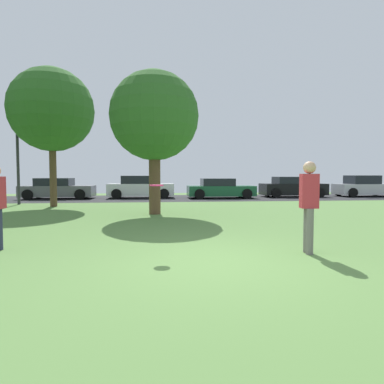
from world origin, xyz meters
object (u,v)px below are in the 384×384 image
frisbee_disc (157,185)px  parked_car_white (140,188)px  birch_tree_lone (154,117)px  oak_tree_center (52,110)px  person_thrower (309,202)px  parked_car_green (220,189)px  parked_car_silver (364,187)px  street_lamp_post (18,161)px  parked_car_black (292,187)px  parked_car_grey (58,189)px

frisbee_disc → parked_car_white: size_ratio=0.08×
birch_tree_lone → parked_car_white: 9.65m
oak_tree_center → person_thrower: bearing=-52.8°
frisbee_disc → parked_car_green: 15.41m
parked_car_green → parked_car_silver: 10.44m
person_thrower → parked_car_silver: size_ratio=0.44×
person_thrower → parked_car_white: size_ratio=0.42×
person_thrower → street_lamp_post: size_ratio=0.40×
oak_tree_center → person_thrower: 13.46m
parked_car_green → parked_car_black: 5.26m
frisbee_disc → parked_car_black: (9.35, 15.46, -0.67)m
frisbee_disc → street_lamp_post: bearing=122.0°
oak_tree_center → frisbee_disc: (4.93, -9.92, -3.28)m
person_thrower → frisbee_disc: 2.96m
oak_tree_center → parked_car_green: (9.06, 4.91, -3.99)m
street_lamp_post → oak_tree_center: bearing=-33.0°
oak_tree_center → frisbee_disc: bearing=-63.5°
frisbee_disc → parked_car_silver: bearing=46.5°
birch_tree_lone → parked_car_black: birch_tree_lone is taller
person_thrower → parked_car_black: size_ratio=0.41×
birch_tree_lone → person_thrower: (2.99, -6.79, -2.76)m
parked_car_silver → parked_car_white: bearing=179.6°
person_thrower → street_lamp_post: (-9.99, 11.73, 1.26)m
parked_car_green → street_lamp_post: bearing=-162.6°
parked_car_green → street_lamp_post: (-11.21, -3.51, 1.65)m
frisbee_disc → parked_car_white: 15.52m
frisbee_disc → parked_car_grey: bearing=112.4°
street_lamp_post → parked_car_black: bearing=14.2°
frisbee_disc → parked_car_green: (4.13, 14.82, -0.72)m
frisbee_disc → parked_car_grey: frisbee_disc is taller
person_thrower → frisbee_disc: (-2.91, 0.42, 0.32)m
parked_car_silver → birch_tree_lone: bearing=-148.5°
parked_car_grey → person_thrower: bearing=-59.6°
street_lamp_post → birch_tree_lone: bearing=-35.2°
person_thrower → frisbee_disc: bearing=-0.0°
parked_car_white → parked_car_green: bearing=-7.0°
parked_car_black → parked_car_silver: bearing=-1.3°
parked_car_black → oak_tree_center: bearing=-158.8°
parked_car_black → parked_car_silver: parked_car_silver is taller
frisbee_disc → parked_car_silver: (14.56, 15.34, -0.64)m
parked_car_grey → parked_car_white: parked_car_white is taller
person_thrower → parked_car_white: 16.38m
parked_car_white → parked_car_green: 5.25m
birch_tree_lone → parked_car_grey: size_ratio=1.25×
parked_car_grey → parked_car_silver: (20.86, 0.06, 0.06)m
person_thrower → frisbee_disc: person_thrower is taller
frisbee_disc → parked_car_grey: (-6.30, 15.29, -0.70)m
parked_car_white → parked_car_silver: bearing=-0.4°
parked_car_green → birch_tree_lone: bearing=-116.5°
parked_car_green → parked_car_silver: bearing=2.8°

